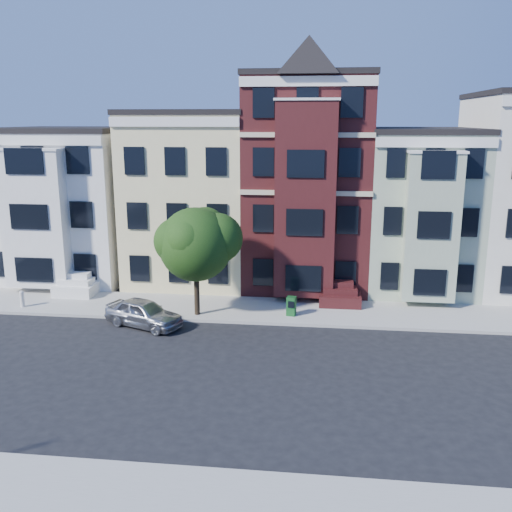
# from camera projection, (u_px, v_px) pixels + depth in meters

# --- Properties ---
(ground) EXTENTS (120.00, 120.00, 0.00)m
(ground) POSITION_uv_depth(u_px,v_px,m) (294.00, 382.00, 21.81)
(ground) COLOR black
(far_sidewalk) EXTENTS (60.00, 4.00, 0.15)m
(far_sidewalk) POSITION_uv_depth(u_px,v_px,m) (302.00, 312.00, 29.51)
(far_sidewalk) COLOR #9E9B93
(far_sidewalk) RESTS_ON ground
(house_white) EXTENTS (8.00, 9.00, 9.00)m
(house_white) POSITION_uv_depth(u_px,v_px,m) (73.00, 204.00, 36.46)
(house_white) COLOR white
(house_white) RESTS_ON ground
(house_yellow) EXTENTS (7.00, 9.00, 10.00)m
(house_yellow) POSITION_uv_depth(u_px,v_px,m) (195.00, 198.00, 35.43)
(house_yellow) COLOR beige
(house_yellow) RESTS_ON ground
(house_brown) EXTENTS (7.00, 9.00, 12.00)m
(house_brown) POSITION_uv_depth(u_px,v_px,m) (308.00, 184.00, 34.40)
(house_brown) COLOR #3B1213
(house_brown) RESTS_ON ground
(house_green) EXTENTS (6.00, 9.00, 9.00)m
(house_green) POSITION_uv_depth(u_px,v_px,m) (417.00, 210.00, 34.01)
(house_green) COLOR #9EAE91
(house_green) RESTS_ON ground
(street_tree) EXTENTS (5.97, 5.97, 6.74)m
(street_tree) POSITION_uv_depth(u_px,v_px,m) (196.00, 250.00, 28.13)
(street_tree) COLOR #254F12
(street_tree) RESTS_ON far_sidewalk
(parked_car) EXTENTS (4.28, 2.99, 1.35)m
(parked_car) POSITION_uv_depth(u_px,v_px,m) (144.00, 313.00, 27.50)
(parked_car) COLOR #9E9FA6
(parked_car) RESTS_ON ground
(newspaper_box) EXTENTS (0.50, 0.46, 0.97)m
(newspaper_box) POSITION_uv_depth(u_px,v_px,m) (291.00, 306.00, 28.65)
(newspaper_box) COLOR #175421
(newspaper_box) RESTS_ON far_sidewalk
(fire_hydrant) EXTENTS (0.30, 0.30, 0.70)m
(fire_hydrant) POSITION_uv_depth(u_px,v_px,m) (22.00, 300.00, 29.99)
(fire_hydrant) COLOR beige
(fire_hydrant) RESTS_ON far_sidewalk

